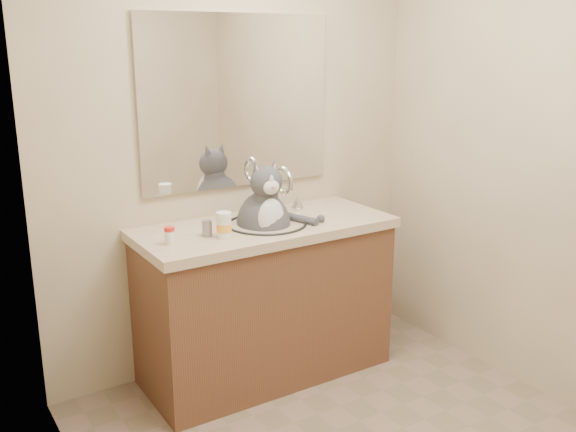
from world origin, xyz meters
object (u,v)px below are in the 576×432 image
Objects in this scene: cat at (265,221)px; pill_bottle_orange at (224,226)px; pill_bottle_redcap at (170,236)px; grey_canister at (207,228)px.

pill_bottle_orange is (-0.28, -0.10, 0.04)m from cat.
pill_bottle_orange is (0.26, -0.04, 0.02)m from pill_bottle_redcap.
pill_bottle_orange is 1.63× the size of grey_canister.
grey_canister is (-0.34, -0.03, 0.02)m from cat.
cat is 0.55m from pill_bottle_redcap.
pill_bottle_orange is 0.09m from grey_canister.
pill_bottle_orange is at bearing -8.85° from pill_bottle_redcap.
pill_bottle_orange reaches higher than grey_canister.
cat is at bearing 18.83° from pill_bottle_orange.
pill_bottle_redcap is (-0.54, -0.06, 0.02)m from cat.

